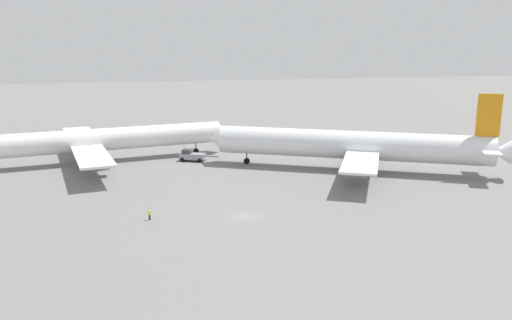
% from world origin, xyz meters
% --- Properties ---
extents(ground_plane, '(600.00, 600.00, 0.00)m').
position_xyz_m(ground_plane, '(0.00, 0.00, 0.00)').
color(ground_plane, slate).
extents(airliner_at_gate_left, '(61.04, 48.59, 15.27)m').
position_xyz_m(airliner_at_gate_left, '(-24.04, 43.73, 4.91)').
color(airliner_at_gate_left, white).
rests_on(airliner_at_gate_left, ground).
extents(airliner_being_pushed, '(56.09, 40.33, 16.44)m').
position_xyz_m(airliner_being_pushed, '(27.95, 23.62, 5.23)').
color(airliner_being_pushed, white).
rests_on(airliner_being_pushed, ground).
extents(pushback_tug, '(8.55, 4.96, 2.93)m').
position_xyz_m(pushback_tug, '(-3.35, 40.01, 1.24)').
color(pushback_tug, gray).
rests_on(pushback_tug, ground).
extents(ground_crew_ramp_agent_by_cones, '(0.47, 0.36, 1.56)m').
position_xyz_m(ground_crew_ramp_agent_by_cones, '(-14.16, 1.88, 0.81)').
color(ground_crew_ramp_agent_by_cones, black).
rests_on(ground_crew_ramp_agent_by_cones, ground).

